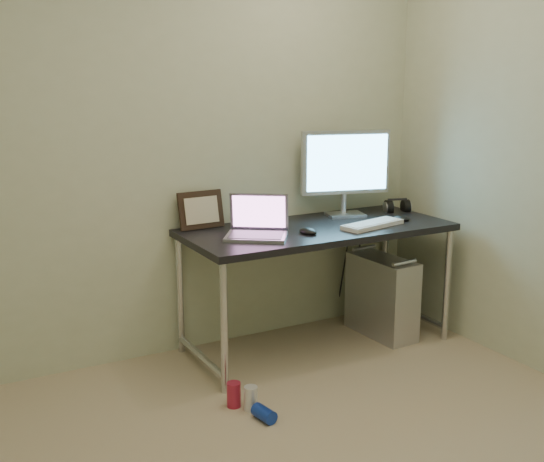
{
  "coord_description": "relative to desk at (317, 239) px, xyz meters",
  "views": [
    {
      "loc": [
        -1.28,
        -1.92,
        1.64
      ],
      "look_at": [
        0.35,
        1.05,
        0.85
      ],
      "focal_mm": 45.0,
      "sensor_mm": 36.0,
      "label": 1
    }
  ],
  "objects": [
    {
      "name": "wall_back",
      "position": [
        -0.85,
        0.35,
        0.58
      ],
      "size": [
        3.5,
        0.02,
        2.5
      ],
      "primitive_type": "cube",
      "color": "beige",
      "rests_on": "ground"
    },
    {
      "name": "desk",
      "position": [
        0.0,
        0.0,
        0.0
      ],
      "size": [
        1.6,
        0.7,
        0.75
      ],
      "color": "black",
      "rests_on": "ground"
    },
    {
      "name": "tower_computer",
      "position": [
        0.46,
        -0.05,
        -0.42
      ],
      "size": [
        0.24,
        0.5,
        0.54
      ],
      "rotation": [
        0.0,
        0.0,
        0.06
      ],
      "color": "#B6B6BB",
      "rests_on": "ground"
    },
    {
      "name": "cable_a",
      "position": [
        0.41,
        0.3,
        -0.27
      ],
      "size": [
        0.01,
        0.16,
        0.69
      ],
      "primitive_type": "cylinder",
      "rotation": [
        0.21,
        0.0,
        0.0
      ],
      "color": "black",
      "rests_on": "ground"
    },
    {
      "name": "cable_b",
      "position": [
        0.5,
        0.28,
        -0.29
      ],
      "size": [
        0.02,
        0.11,
        0.71
      ],
      "primitive_type": "cylinder",
      "rotation": [
        0.14,
        0.0,
        0.09
      ],
      "color": "black",
      "rests_on": "ground"
    },
    {
      "name": "can_red",
      "position": [
        -0.79,
        -0.47,
        -0.61
      ],
      "size": [
        0.07,
        0.07,
        0.13
      ],
      "primitive_type": "cylinder",
      "rotation": [
        0.0,
        0.0,
        0.0
      ],
      "color": "#AD1F3A",
      "rests_on": "ground"
    },
    {
      "name": "can_white",
      "position": [
        -0.73,
        -0.55,
        -0.61
      ],
      "size": [
        0.09,
        0.09,
        0.12
      ],
      "primitive_type": "cylinder",
      "rotation": [
        0.0,
        0.0,
        0.41
      ],
      "color": "silver",
      "rests_on": "ground"
    },
    {
      "name": "can_blue",
      "position": [
        -0.72,
        -0.67,
        -0.64
      ],
      "size": [
        0.09,
        0.13,
        0.07
      ],
      "primitive_type": "cylinder",
      "rotation": [
        1.57,
        0.0,
        0.17
      ],
      "color": "#1432A4",
      "rests_on": "ground"
    },
    {
      "name": "laptop",
      "position": [
        -0.42,
        -0.04,
        0.13
      ],
      "size": [
        0.43,
        0.41,
        0.23
      ],
      "rotation": [
        0.0,
        0.0,
        -0.61
      ],
      "color": "silver",
      "rests_on": "desk"
    },
    {
      "name": "monitor",
      "position": [
        0.32,
        0.18,
        0.39
      ],
      "size": [
        0.57,
        0.22,
        0.54
      ],
      "rotation": [
        0.0,
        0.0,
        -0.25
      ],
      "color": "silver",
      "rests_on": "desk"
    },
    {
      "name": "keyboard",
      "position": [
        0.29,
        -0.16,
        0.09
      ],
      "size": [
        0.44,
        0.22,
        0.03
      ],
      "primitive_type": "cube",
      "rotation": [
        0.0,
        0.0,
        0.22
      ],
      "color": "white",
      "rests_on": "desk"
    },
    {
      "name": "mouse_right",
      "position": [
        0.55,
        -0.1,
        0.1
      ],
      "size": [
        0.1,
        0.13,
        0.04
      ],
      "primitive_type": "ellipsoid",
      "rotation": [
        0.0,
        0.0,
        0.3
      ],
      "color": "black",
      "rests_on": "desk"
    },
    {
      "name": "mouse_left",
      "position": [
        -0.15,
        -0.13,
        0.1
      ],
      "size": [
        0.1,
        0.13,
        0.04
      ],
      "primitive_type": "ellipsoid",
      "rotation": [
        0.0,
        0.0,
        0.15
      ],
      "color": "black",
      "rests_on": "desk"
    },
    {
      "name": "headphones",
      "position": [
        0.7,
        0.13,
        0.11
      ],
      "size": [
        0.19,
        0.11,
        0.11
      ],
      "rotation": [
        0.0,
        0.0,
        -0.32
      ],
      "color": "black",
      "rests_on": "desk"
    },
    {
      "name": "picture_frame",
      "position": [
        -0.62,
        0.29,
        0.19
      ],
      "size": [
        0.28,
        0.09,
        0.22
      ],
      "primitive_type": "cube",
      "rotation": [
        -0.21,
        0.0,
        0.04
      ],
      "color": "black",
      "rests_on": "desk"
    },
    {
      "name": "webcam",
      "position": [
        -0.41,
        0.26,
        0.16
      ],
      "size": [
        0.04,
        0.04,
        0.11
      ],
      "rotation": [
        0.0,
        0.0,
        0.32
      ],
      "color": "silver",
      "rests_on": "desk"
    }
  ]
}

